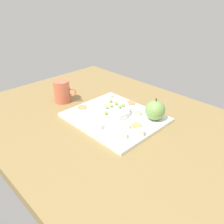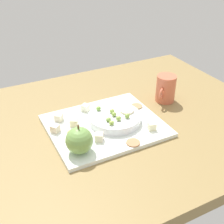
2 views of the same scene
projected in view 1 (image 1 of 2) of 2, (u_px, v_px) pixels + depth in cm
name	position (u px, v px, depth cm)	size (l,w,h in cm)	color
table	(110.00, 125.00, 90.76)	(117.26, 82.81, 4.05)	olive
platter	(115.00, 117.00, 91.11)	(35.41, 29.89, 1.27)	white
serving_dish	(109.00, 110.00, 92.29)	(16.94, 16.94, 2.57)	white
apple_whole	(155.00, 110.00, 86.84)	(7.69, 7.69, 7.69)	#78A552
apple_stem	(156.00, 100.00, 84.70)	(0.50, 0.50, 1.20)	brown
cheese_cube_0	(99.00, 126.00, 82.26)	(2.34, 2.34, 2.34)	#EFEFCD
cheese_cube_1	(126.00, 126.00, 82.17)	(2.34, 2.34, 2.34)	#F9F4C6
cheese_cube_2	(111.00, 97.00, 103.18)	(2.34, 2.34, 2.34)	#F9F3C1
cheese_cube_3	(137.00, 112.00, 91.12)	(2.34, 2.34, 2.34)	#F5E3C4
cheese_cube_4	(140.00, 132.00, 78.55)	(2.34, 2.34, 2.34)	#F7E1C0
cheese_cube_5	(123.00, 135.00, 77.02)	(2.34, 2.34, 2.34)	#F1E5C6
cracker_0	(137.00, 126.00, 84.10)	(4.08, 4.08, 0.40)	tan
cracker_1	(82.00, 107.00, 96.89)	(4.08, 4.08, 0.40)	tan
cracker_2	(131.00, 103.00, 100.32)	(4.08, 4.08, 0.40)	tan
grape_0	(107.00, 107.00, 90.35)	(1.61, 1.45, 1.36)	#97B850
grape_1	(122.00, 104.00, 92.31)	(1.61, 1.45, 1.36)	#9CC04F
grape_2	(106.00, 112.00, 86.34)	(1.61, 1.45, 1.49)	#8AC34F
grape_3	(116.00, 103.00, 93.18)	(1.61, 1.45, 1.53)	#95BD4D
grape_4	(120.00, 107.00, 90.67)	(1.61, 1.45, 1.32)	#8AB151
grape_5	(111.00, 101.00, 95.10)	(1.61, 1.45, 1.49)	#8DB34D
grape_6	(111.00, 106.00, 91.38)	(1.61, 1.45, 1.42)	#92B54E
apple_slice_0	(101.00, 103.00, 94.34)	(4.60, 4.60, 0.60)	beige
cup	(62.00, 91.00, 102.57)	(9.28, 7.78, 9.95)	#D26648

